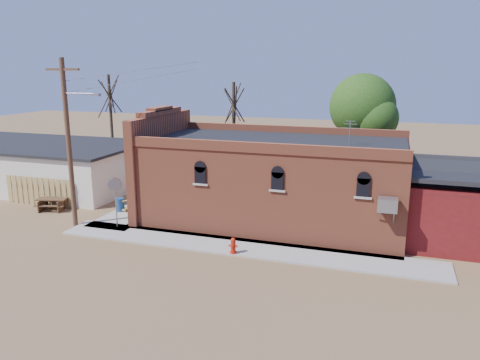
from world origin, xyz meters
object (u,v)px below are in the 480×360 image
(brick_bar, at_px, (269,180))
(stop_sign, at_px, (115,189))
(utility_pole, at_px, (69,140))
(trash_barrel, at_px, (120,205))
(picnic_table, at_px, (52,202))
(fire_hydrant, at_px, (233,246))

(brick_bar, bearing_deg, stop_sign, -151.97)
(utility_pole, relative_size, trash_barrel, 11.35)
(picnic_table, bearing_deg, brick_bar, -6.07)
(brick_bar, bearing_deg, picnic_table, -170.00)
(utility_pole, height_order, stop_sign, utility_pole)
(fire_hydrant, height_order, trash_barrel, trash_barrel)
(stop_sign, xyz_separation_m, picnic_table, (-5.60, 1.65, -1.70))
(brick_bar, relative_size, trash_barrel, 20.68)
(trash_barrel, bearing_deg, brick_bar, 9.00)
(utility_pole, xyz_separation_m, trash_barrel, (0.95, 2.90, -4.30))
(fire_hydrant, relative_size, stop_sign, 0.27)
(brick_bar, distance_m, picnic_table, 13.34)
(brick_bar, xyz_separation_m, stop_sign, (-7.41, -3.95, -0.16))
(brick_bar, relative_size, utility_pole, 1.82)
(brick_bar, relative_size, fire_hydrant, 21.89)
(fire_hydrant, xyz_separation_m, stop_sign, (-7.19, 1.55, 1.73))
(brick_bar, height_order, picnic_table, brick_bar)
(brick_bar, distance_m, stop_sign, 8.40)
(utility_pole, height_order, fire_hydrant, utility_pole)
(fire_hydrant, height_order, stop_sign, stop_sign)
(fire_hydrant, relative_size, picnic_table, 0.36)
(utility_pole, relative_size, picnic_table, 4.38)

